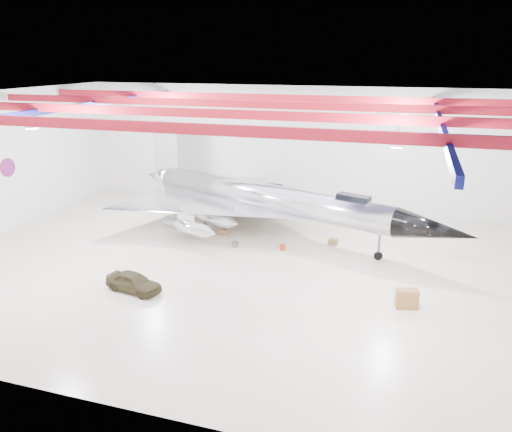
% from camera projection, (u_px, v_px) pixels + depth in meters
% --- Properties ---
extents(floor, '(40.00, 40.00, 0.00)m').
position_uv_depth(floor, '(236.00, 265.00, 33.76)').
color(floor, beige).
rests_on(floor, ground).
extents(wall_back, '(40.00, 0.00, 40.00)m').
position_uv_depth(wall_back, '(290.00, 147.00, 45.71)').
color(wall_back, silver).
rests_on(wall_back, floor).
extents(ceiling, '(40.00, 40.00, 0.00)m').
position_uv_depth(ceiling, '(233.00, 98.00, 30.40)').
color(ceiling, '#0A0F38').
rests_on(ceiling, wall_back).
extents(ceiling_structure, '(39.50, 29.50, 1.08)m').
position_uv_depth(ceiling_structure, '(234.00, 110.00, 30.60)').
color(ceiling_structure, maroon).
rests_on(ceiling_structure, ceiling).
extents(wall_roundel, '(0.10, 1.50, 1.50)m').
position_uv_depth(wall_roundel, '(8.00, 168.00, 39.72)').
color(wall_roundel, '#B21414').
rests_on(wall_roundel, wall_left).
extents(jet_aircraft, '(28.58, 21.39, 8.05)m').
position_uv_depth(jet_aircraft, '(266.00, 201.00, 39.13)').
color(jet_aircraft, silver).
rests_on(jet_aircraft, floor).
extents(jeep, '(3.75, 2.08, 1.21)m').
position_uv_depth(jeep, '(134.00, 282.00, 29.76)').
color(jeep, '#362F1B').
rests_on(jeep, floor).
extents(desk, '(1.32, 0.87, 1.11)m').
position_uv_depth(desk, '(407.00, 299.00, 27.80)').
color(desk, brown).
rests_on(desk, floor).
extents(crate_ply, '(0.59, 0.48, 0.41)m').
position_uv_depth(crate_ply, '(224.00, 232.00, 39.41)').
color(crate_ply, olive).
rests_on(crate_ply, floor).
extents(toolbox_red, '(0.52, 0.48, 0.30)m').
position_uv_depth(toolbox_red, '(233.00, 224.00, 41.45)').
color(toolbox_red, '#AB2E11').
rests_on(toolbox_red, floor).
extents(engine_drum, '(0.44, 0.44, 0.39)m').
position_uv_depth(engine_drum, '(235.00, 244.00, 36.88)').
color(engine_drum, '#59595B').
rests_on(engine_drum, floor).
extents(parts_bin, '(0.71, 0.60, 0.46)m').
position_uv_depth(parts_bin, '(333.00, 242.00, 37.26)').
color(parts_bin, olive).
rests_on(parts_bin, floor).
extents(crate_small, '(0.50, 0.44, 0.30)m').
position_uv_depth(crate_small, '(216.00, 223.00, 41.77)').
color(crate_small, '#59595B').
rests_on(crate_small, floor).
extents(tool_chest, '(0.51, 0.51, 0.38)m').
position_uv_depth(tool_chest, '(282.00, 247.00, 36.29)').
color(tool_chest, '#AB2E11').
rests_on(tool_chest, floor).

